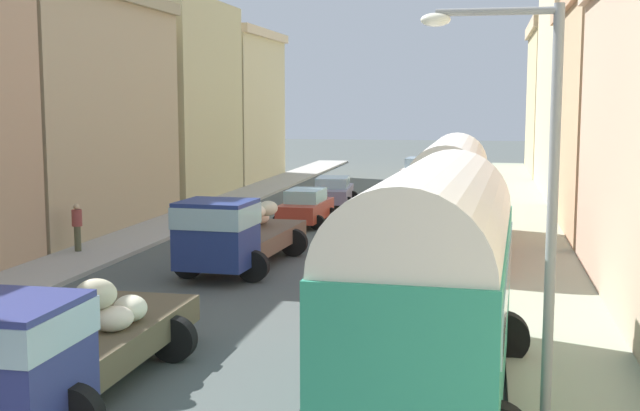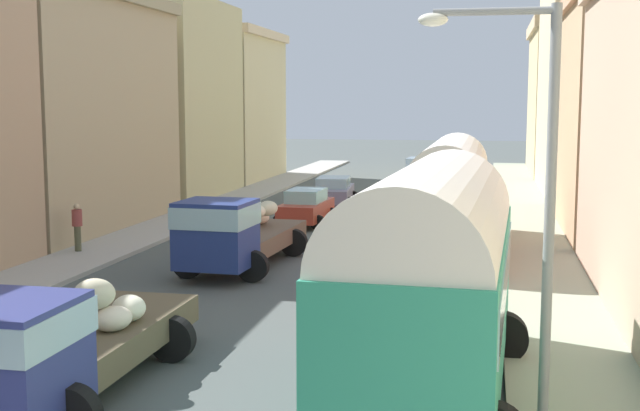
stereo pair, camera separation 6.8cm
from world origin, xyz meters
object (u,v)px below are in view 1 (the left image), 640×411
Objects in this scene: parked_bus_0 at (433,272)px; car_3 at (419,172)px; cargo_truck_1 at (235,232)px; pedestrian_1 at (77,226)px; streetlamp_near at (533,184)px; car_0 at (306,207)px; car_2 at (394,219)px; parked_bus_1 at (452,190)px; cargo_truck_0 at (49,343)px; car_1 at (333,191)px.

car_3 is (-3.24, 37.14, -1.43)m from parked_bus_0.
parked_bus_0 is 11.87m from cargo_truck_1.
streetlamp_near is at bearing -42.25° from pedestrian_1.
car_0 is 0.96× the size of car_2.
pedestrian_1 is 19.24m from streetlamp_near.
car_3 is at bearing 70.12° from pedestrian_1.
parked_bus_0 reaches higher than parked_bus_1.
parked_bus_1 is at bearing 69.76° from cargo_truck_0.
car_0 is at bearing 110.93° from streetlamp_near.
parked_bus_1 is 13.44m from car_1.
car_0 is at bearing -89.32° from car_1.
car_2 is (4.00, -2.66, -0.00)m from car_0.
cargo_truck_0 is 18.95m from car_2.
car_1 is at bearing 90.68° from car_0.
car_3 is at bearing 97.02° from streetlamp_near.
car_1 is at bearing 68.10° from pedestrian_1.
cargo_truck_0 reaches higher than car_0.
cargo_truck_0 is 0.97× the size of cargo_truck_1.
car_3 is (3.33, 27.31, -0.36)m from cargo_truck_1.
parked_bus_0 is at bearing 14.87° from cargo_truck_0.
cargo_truck_0 is 38.91m from car_3.
streetlamp_near reaches higher than car_3.
parked_bus_0 is 17.19m from car_2.
streetlamp_near is (7.73, 0.24, 2.78)m from cargo_truck_0.
cargo_truck_0 is (-5.92, -16.06, -1.01)m from parked_bus_1.
parked_bus_1 is 2.52× the size of car_0.
car_1 is 1.08× the size of car_2.
car_1 is (-6.31, 11.78, -1.44)m from parked_bus_1.
cargo_truck_1 is 1.71× the size of car_3.
streetlamp_near reaches higher than parked_bus_0.
parked_bus_1 is 7.83m from cargo_truck_1.
parked_bus_1 is at bearing 13.91° from pedestrian_1.
pedestrian_1 is (-10.04, -5.57, 0.24)m from car_2.
car_3 is 27.41m from pedestrian_1.
cargo_truck_0 is at bearing -89.21° from car_1.
car_3 reaches higher than car_1.
streetlamp_near reaches higher than car_0.
cargo_truck_1 is at bearing 123.78° from parked_bus_0.
cargo_truck_1 is 9.78m from car_0.
cargo_truck_1 is 1.58× the size of car_1.
cargo_truck_1 is at bearing -143.90° from parked_bus_1.
cargo_truck_0 is 1.65× the size of car_3.
car_1 is at bearing -107.07° from car_3.
parked_bus_1 is 5.71× the size of pedestrian_1.
streetlamp_near is (8.11, -27.60, 3.21)m from car_1.
streetlamp_near reaches higher than cargo_truck_1.
parked_bus_1 is 8.23m from car_0.
parked_bus_1 is 1.47× the size of cargo_truck_0.
car_2 is 11.48m from pedestrian_1.
pedestrian_1 is (-12.56, 11.37, -1.28)m from parked_bus_0.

